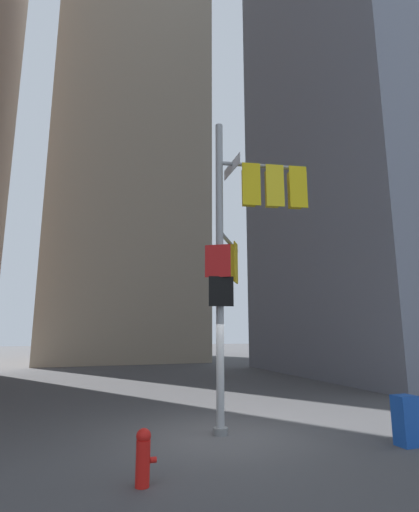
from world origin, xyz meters
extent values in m
plane|color=#474749|center=(0.00, 0.00, 0.00)|extent=(120.00, 120.00, 0.00)
cube|color=slate|center=(14.59, 8.96, 22.01)|extent=(13.27, 13.27, 44.02)
cube|color=tan|center=(0.41, 25.68, 23.99)|extent=(12.55, 12.55, 47.97)
cylinder|color=#9EA0A3|center=(0.00, 0.00, 3.87)|extent=(0.19, 0.19, 7.74)
cylinder|color=slate|center=(0.00, 0.00, 0.08)|extent=(0.34, 0.34, 0.16)
cylinder|color=#9EA0A3|center=(1.14, -0.20, 6.66)|extent=(2.29, 0.51, 0.10)
cylinder|color=#9EA0A3|center=(0.68, 1.04, 4.82)|extent=(1.44, 2.14, 0.10)
cube|color=yellow|center=(0.76, -0.33, 6.06)|extent=(0.48, 0.11, 1.14)
cube|color=yellow|center=(0.79, -0.14, 6.06)|extent=(0.39, 0.39, 1.00)
cylinder|color=#360605|center=(0.83, 0.05, 6.41)|extent=(0.21, 0.09, 0.20)
cube|color=black|center=(0.83, 0.06, 6.53)|extent=(0.23, 0.11, 0.02)
cylinder|color=#3C2C06|center=(0.83, 0.05, 6.06)|extent=(0.21, 0.09, 0.20)
cube|color=black|center=(0.83, 0.06, 6.18)|extent=(0.23, 0.11, 0.02)
cylinder|color=#19C672|center=(0.83, 0.05, 5.71)|extent=(0.21, 0.09, 0.20)
cube|color=black|center=(0.83, 0.06, 5.83)|extent=(0.23, 0.11, 0.02)
cube|color=yellow|center=(1.39, -0.44, 6.06)|extent=(0.48, 0.11, 1.14)
cube|color=yellow|center=(1.42, -0.26, 6.06)|extent=(0.39, 0.39, 1.00)
cylinder|color=#360605|center=(1.45, -0.06, 6.41)|extent=(0.21, 0.09, 0.20)
cube|color=black|center=(1.46, -0.05, 6.53)|extent=(0.23, 0.11, 0.02)
cylinder|color=#3C2C06|center=(1.45, -0.06, 6.06)|extent=(0.21, 0.09, 0.20)
cube|color=black|center=(1.46, -0.05, 6.18)|extent=(0.23, 0.11, 0.02)
cylinder|color=#19C672|center=(1.45, -0.06, 5.71)|extent=(0.21, 0.09, 0.20)
cube|color=black|center=(1.46, -0.05, 5.83)|extent=(0.23, 0.11, 0.02)
cube|color=yellow|center=(2.01, -0.55, 6.06)|extent=(0.48, 0.11, 1.14)
cube|color=yellow|center=(2.04, -0.37, 6.06)|extent=(0.39, 0.39, 1.00)
cylinder|color=#360605|center=(2.08, -0.17, 6.41)|extent=(0.21, 0.09, 0.20)
cube|color=black|center=(2.08, -0.16, 6.53)|extent=(0.23, 0.11, 0.02)
cylinder|color=yellow|center=(2.08, -0.17, 6.06)|extent=(0.21, 0.09, 0.20)
cube|color=black|center=(2.08, -0.16, 6.18)|extent=(0.23, 0.11, 0.02)
cylinder|color=#06311C|center=(2.08, -0.17, 5.71)|extent=(0.21, 0.09, 0.20)
cube|color=black|center=(2.08, -0.16, 5.83)|extent=(0.23, 0.11, 0.02)
cube|color=gold|center=(0.84, 0.94, 4.22)|extent=(0.29, 0.42, 1.14)
cube|color=gold|center=(0.68, 1.04, 4.22)|extent=(0.47, 0.47, 1.00)
cylinder|color=#360605|center=(0.51, 1.15, 4.57)|extent=(0.16, 0.20, 0.20)
cube|color=black|center=(0.51, 1.16, 4.69)|extent=(0.18, 0.22, 0.02)
cylinder|color=yellow|center=(0.51, 1.15, 4.22)|extent=(0.16, 0.20, 0.20)
cube|color=black|center=(0.51, 1.16, 4.34)|extent=(0.18, 0.22, 0.02)
cylinder|color=#06311C|center=(0.51, 1.15, 3.87)|extent=(0.16, 0.20, 0.20)
cube|color=black|center=(0.51, 1.16, 3.99)|extent=(0.18, 0.22, 0.02)
cube|color=white|center=(0.35, -0.02, 6.60)|extent=(0.08, 1.23, 0.28)
cube|color=#19479E|center=(0.35, -0.02, 6.60)|extent=(0.07, 1.19, 0.24)
cube|color=red|center=(-0.12, -0.18, 4.02)|extent=(0.55, 0.36, 0.80)
cube|color=white|center=(-0.12, -0.18, 4.02)|extent=(0.51, 0.34, 0.76)
cube|color=black|center=(-0.05, -0.22, 3.28)|extent=(0.59, 0.14, 0.72)
cube|color=white|center=(-0.05, -0.22, 3.28)|extent=(0.55, 0.13, 0.68)
cylinder|color=red|center=(-2.20, -2.43, 0.33)|extent=(0.22, 0.22, 0.67)
sphere|color=red|center=(-2.20, -2.43, 0.73)|extent=(0.23, 0.23, 0.23)
cylinder|color=red|center=(-2.04, -2.43, 0.37)|extent=(0.10, 0.09, 0.09)
cube|color=#194CB2|center=(3.35, -2.11, 0.50)|extent=(0.44, 0.36, 1.01)
cube|color=black|center=(3.58, -2.11, 0.70)|extent=(0.01, 0.29, 0.36)
camera|label=1|loc=(-3.35, -8.89, 2.34)|focal=27.23mm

